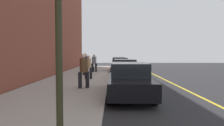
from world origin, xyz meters
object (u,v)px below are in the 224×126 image
at_px(parked_car_red, 120,65).
at_px(pedestrian_grey_coat, 94,63).
at_px(rolling_suitcase, 93,69).
at_px(pedestrian_burgundy_coat, 86,62).
at_px(pedestrian_navy_coat, 85,63).
at_px(parked_car_black, 129,80).
at_px(pedestrian_tan_coat, 88,66).
at_px(parked_car_maroon, 119,63).
at_px(parked_car_white, 125,69).
at_px(pedestrian_brown_coat, 84,70).
at_px(traffic_light_pole, 58,0).

height_order(parked_car_red, pedestrian_grey_coat, pedestrian_grey_coat).
bearing_deg(parked_car_red, rolling_suitcase, -67.53).
height_order(pedestrian_burgundy_coat, pedestrian_navy_coat, pedestrian_navy_coat).
distance_m(parked_car_black, pedestrian_tan_coat, 5.76).
distance_m(parked_car_maroon, parked_car_white, 12.15).
bearing_deg(pedestrian_grey_coat, pedestrian_brown_coat, 2.01).
height_order(parked_car_black, pedestrian_tan_coat, pedestrian_tan_coat).
height_order(pedestrian_burgundy_coat, rolling_suitcase, pedestrian_burgundy_coat).
relative_size(pedestrian_navy_coat, rolling_suitcase, 2.17).
distance_m(parked_car_red, parked_car_black, 12.15).
xyz_separation_m(pedestrian_tan_coat, pedestrian_brown_coat, (3.89, 0.23, 0.04)).
bearing_deg(rolling_suitcase, parked_car_white, 30.61).
distance_m(parked_car_white, parked_car_black, 6.06).
height_order(pedestrian_burgundy_coat, pedestrian_grey_coat, pedestrian_burgundy_coat).
bearing_deg(rolling_suitcase, parked_car_black, 14.04).
xyz_separation_m(parked_car_red, pedestrian_brown_coat, (10.85, -2.32, 0.33)).
bearing_deg(rolling_suitcase, parked_car_red, 112.47).
distance_m(pedestrian_grey_coat, pedestrian_brown_coat, 9.25).
distance_m(parked_car_black, pedestrian_burgundy_coat, 11.42).
distance_m(pedestrian_burgundy_coat, pedestrian_navy_coat, 3.18).
bearing_deg(parked_car_white, parked_car_maroon, -179.66).
bearing_deg(pedestrian_brown_coat, pedestrian_burgundy_coat, -172.72).
height_order(pedestrian_grey_coat, rolling_suitcase, pedestrian_grey_coat).
bearing_deg(pedestrian_brown_coat, parked_car_white, 153.07).
xyz_separation_m(pedestrian_grey_coat, rolling_suitcase, (-0.44, -0.17, -0.69)).
relative_size(parked_car_black, pedestrian_grey_coat, 2.67).
bearing_deg(parked_car_black, traffic_light_pole, -17.36).
relative_size(parked_car_white, pedestrian_grey_coat, 2.70).
relative_size(parked_car_white, pedestrian_burgundy_coat, 2.69).
relative_size(parked_car_maroon, parked_car_white, 0.87).
distance_m(pedestrian_burgundy_coat, pedestrian_tan_coat, 5.78).
bearing_deg(parked_car_black, pedestrian_navy_coat, -158.35).
relative_size(pedestrian_burgundy_coat, pedestrian_navy_coat, 0.96).
relative_size(pedestrian_navy_coat, traffic_light_pole, 0.47).
height_order(parked_car_maroon, parked_car_white, same).
relative_size(parked_car_maroon, pedestrian_brown_coat, 2.35).
xyz_separation_m(pedestrian_burgundy_coat, pedestrian_brown_coat, (9.58, 1.22, 0.00)).
distance_m(pedestrian_burgundy_coat, pedestrian_brown_coat, 9.65).
bearing_deg(rolling_suitcase, pedestrian_grey_coat, 20.92).
relative_size(parked_car_white, pedestrian_tan_coat, 2.82).
bearing_deg(parked_car_maroon, pedestrian_tan_coat, -11.20).
xyz_separation_m(traffic_light_pole, rolling_suitcase, (-16.37, -1.06, -2.42)).
bearing_deg(parked_car_maroon, pedestrian_navy_coat, -16.77).
bearing_deg(parked_car_maroon, pedestrian_brown_coat, -7.90).
height_order(pedestrian_navy_coat, traffic_light_pole, traffic_light_pole).
relative_size(pedestrian_tan_coat, pedestrian_navy_coat, 0.92).
bearing_deg(pedestrian_burgundy_coat, parked_car_black, 17.74).
bearing_deg(pedestrian_navy_coat, parked_car_black, 21.65).
xyz_separation_m(pedestrian_tan_coat, pedestrian_navy_coat, (-2.54, -0.58, 0.08)).
bearing_deg(traffic_light_pole, parked_car_black, 162.64).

